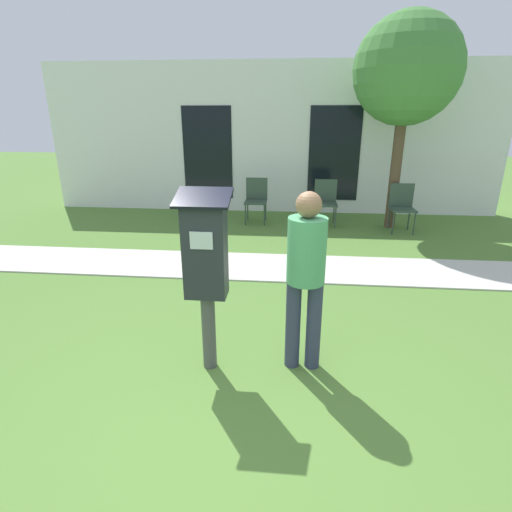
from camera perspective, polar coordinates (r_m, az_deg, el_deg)
ground_plane at (r=3.32m, az=-5.92°, el=-20.67°), size 40.00×40.00×0.00m
sidewalk at (r=5.91m, az=-0.31°, el=-1.47°), size 12.00×1.10×0.02m
building_facade at (r=9.20m, az=2.09°, el=16.31°), size 10.00×0.26×3.20m
parking_meter at (r=3.28m, az=-7.21°, el=-0.56°), size 0.44×0.31×1.59m
person_standing at (r=3.32m, az=7.13°, el=-1.94°), size 0.32×0.32×1.58m
outdoor_chair_left at (r=8.28m, az=0.03°, el=8.48°), size 0.44×0.44×0.90m
outdoor_chair_middle at (r=8.19m, az=9.91°, el=8.07°), size 0.44×0.44×0.90m
outdoor_chair_right at (r=8.09m, az=20.12°, el=7.00°), size 0.44×0.44×0.90m
tree at (r=8.19m, az=20.78°, el=23.46°), size 1.90×1.90×3.82m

